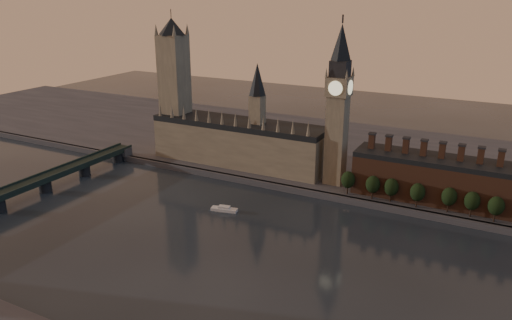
{
  "coord_description": "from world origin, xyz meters",
  "views": [
    {
      "loc": [
        106.4,
        -187.28,
        124.44
      ],
      "look_at": [
        -19.75,
        55.0,
        31.51
      ],
      "focal_mm": 35.0,
      "sensor_mm": 36.0,
      "label": 1
    }
  ],
  "objects": [
    {
      "name": "ground",
      "position": [
        0.0,
        0.0,
        0.0
      ],
      "size": [
        900.0,
        900.0,
        0.0
      ],
      "primitive_type": "plane",
      "color": "black",
      "rests_on": "ground"
    },
    {
      "name": "north_bank",
      "position": [
        0.0,
        178.04,
        2.0
      ],
      "size": [
        900.0,
        182.0,
        4.0
      ],
      "color": "#4A494E",
      "rests_on": "ground"
    },
    {
      "name": "palace_of_westminster",
      "position": [
        -64.41,
        114.91,
        21.63
      ],
      "size": [
        130.0,
        30.3,
        74.0
      ],
      "color": "gray",
      "rests_on": "north_bank"
    },
    {
      "name": "victoria_tower",
      "position": [
        -120.0,
        115.0,
        59.09
      ],
      "size": [
        24.0,
        24.0,
        108.0
      ],
      "color": "gray",
      "rests_on": "north_bank"
    },
    {
      "name": "big_ben",
      "position": [
        10.0,
        110.0,
        56.83
      ],
      "size": [
        15.0,
        15.0,
        107.0
      ],
      "color": "gray",
      "rests_on": "north_bank"
    },
    {
      "name": "chimney_block",
      "position": [
        80.0,
        110.0,
        17.82
      ],
      "size": [
        110.0,
        25.0,
        37.0
      ],
      "color": "brown",
      "rests_on": "north_bank"
    },
    {
      "name": "embankment_tree_0",
      "position": [
        23.93,
        94.61,
        13.47
      ],
      "size": [
        8.6,
        8.6,
        14.88
      ],
      "color": "black",
      "rests_on": "north_bank"
    },
    {
      "name": "embankment_tree_1",
      "position": [
        39.63,
        94.03,
        13.47
      ],
      "size": [
        8.6,
        8.6,
        14.88
      ],
      "color": "black",
      "rests_on": "north_bank"
    },
    {
      "name": "embankment_tree_2",
      "position": [
        50.56,
        94.67,
        13.47
      ],
      "size": [
        8.6,
        8.6,
        14.88
      ],
      "color": "black",
      "rests_on": "north_bank"
    },
    {
      "name": "embankment_tree_3",
      "position": [
        65.98,
        93.87,
        13.47
      ],
      "size": [
        8.6,
        8.6,
        14.88
      ],
      "color": "black",
      "rests_on": "north_bank"
    },
    {
      "name": "embankment_tree_4",
      "position": [
        83.16,
        95.38,
        13.47
      ],
      "size": [
        8.6,
        8.6,
        14.88
      ],
      "color": "black",
      "rests_on": "north_bank"
    },
    {
      "name": "embankment_tree_5",
      "position": [
        95.34,
        94.9,
        13.47
      ],
      "size": [
        8.6,
        8.6,
        14.88
      ],
      "color": "black",
      "rests_on": "north_bank"
    },
    {
      "name": "embankment_tree_6",
      "position": [
        107.63,
        93.52,
        13.47
      ],
      "size": [
        8.6,
        8.6,
        14.88
      ],
      "color": "black",
      "rests_on": "north_bank"
    },
    {
      "name": "westminster_bridge",
      "position": [
        -155.0,
        -2.7,
        7.44
      ],
      "size": [
        14.0,
        200.0,
        11.55
      ],
      "color": "black",
      "rests_on": "ground"
    },
    {
      "name": "river_boat",
      "position": [
        -35.74,
        44.77,
        1.21
      ],
      "size": [
        16.44,
        7.62,
        3.17
      ],
      "rotation": [
        0.0,
        0.0,
        0.2
      ],
      "color": "silver",
      "rests_on": "ground"
    }
  ]
}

